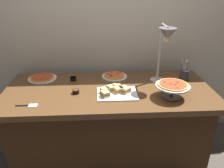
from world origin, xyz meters
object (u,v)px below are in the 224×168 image
Objects in this scene: pizza_plate_front at (114,76)px; pizza_plate_center at (42,78)px; sauce_cup_far at (73,79)px; utensil_holder at (184,75)px; sauce_cup_near at (76,91)px; sandwich_platter at (115,91)px; pizza_plate_raised_stand at (173,86)px; serving_spatula at (28,106)px; heat_lamp at (165,40)px.

pizza_plate_center is at bearing -178.86° from pizza_plate_front.
utensil_holder is at bearing -3.25° from sauce_cup_far.
sauce_cup_near is 1.07m from utensil_holder.
pizza_plate_front is 0.74× the size of sandwich_platter.
pizza_plate_front is 0.91× the size of pizza_plate_raised_stand.
utensil_holder is at bearing 16.72° from serving_spatula.
serving_spatula is at bearing -176.24° from pizza_plate_raised_stand.
sauce_cup_far reaches higher than pizza_plate_front.
sauce_cup_near is at bearing 175.60° from sandwich_platter.
sandwich_platter is 0.73m from serving_spatula.
sandwich_platter is 2.04× the size of serving_spatula.
sandwich_platter is 5.72× the size of sauce_cup_near.
sandwich_platter is 1.56× the size of utensil_holder.
pizza_plate_center is at bearing 158.93° from pizza_plate_raised_stand.
utensil_holder reaches higher than pizza_plate_front.
utensil_holder is (0.26, 0.13, -0.38)m from heat_lamp.
heat_lamp is 2.01× the size of pizza_plate_center.
heat_lamp is 2.18× the size of pizza_plate_front.
heat_lamp is at bearing 99.97° from pizza_plate_raised_stand.
sandwich_platter is at bearing -164.98° from heat_lamp.
serving_spatula is at bearing -151.55° from sauce_cup_near.
heat_lamp reaches higher than serving_spatula.
sandwich_platter is 0.50m from sauce_cup_far.
utensil_holder is (0.68, -0.13, 0.05)m from pizza_plate_front.
heat_lamp is 2.51× the size of utensil_holder.
serving_spatula is (-0.31, -0.48, -0.02)m from sauce_cup_far.
sauce_cup_far is (0.31, -0.05, 0.01)m from pizza_plate_center.
sauce_cup_near is at bearing -80.02° from sauce_cup_far.
serving_spatula is at bearing -166.48° from sandwich_platter.
sauce_cup_near is at bearing 171.71° from pizza_plate_raised_stand.
pizza_plate_raised_stand is 0.83m from sauce_cup_near.
sauce_cup_far reaches higher than pizza_plate_center.
pizza_plate_raised_stand is at bearing -46.01° from pizza_plate_front.
pizza_plate_center is 0.98× the size of pizza_plate_raised_stand.
sauce_cup_far is (-0.40, 0.31, -0.00)m from sandwich_platter.
heat_lamp reaches higher than sandwich_platter.
heat_lamp reaches higher than sauce_cup_near.
pizza_plate_front is 0.66m from pizza_plate_raised_stand.
pizza_plate_front is at bearing 8.81° from sauce_cup_far.
sandwich_platter is 0.35m from sauce_cup_near.
utensil_holder is at bearing -10.54° from pizza_plate_front.
pizza_plate_raised_stand is (0.04, -0.21, -0.34)m from heat_lamp.
sauce_cup_near reaches higher than pizza_plate_front.
utensil_holder is at bearing 19.85° from sandwich_platter.
utensil_holder is (1.04, 0.23, 0.04)m from sauce_cup_near.
pizza_plate_raised_stand is 1.19m from serving_spatula.
pizza_plate_center is 0.32m from sauce_cup_far.
sauce_cup_far is 0.28× the size of utensil_holder.
sauce_cup_near is at bearing -173.39° from heat_lamp.
pizza_plate_front is 1.15× the size of utensil_holder.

